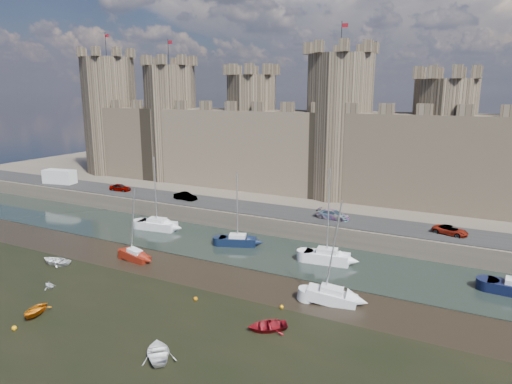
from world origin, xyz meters
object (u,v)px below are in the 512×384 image
sailboat_4 (135,255)px  sailboat_1 (238,240)px  car_1 (185,196)px  sailboat_0 (157,224)px  car_2 (333,215)px  sailboat_2 (327,256)px  dinghy_0 (34,312)px  van (60,177)px  car_0 (120,188)px  car_3 (450,230)px  sailboat_5 (332,296)px

sailboat_4 → sailboat_1: bearing=55.7°
car_1 → sailboat_0: 8.86m
sailboat_4 → car_1: bearing=113.7°
sailboat_4 → car_2: bearing=52.1°
sailboat_1 → sailboat_4: sailboat_1 is taller
car_1 → sailboat_1: 17.70m
sailboat_0 → sailboat_2: size_ratio=0.95×
sailboat_2 → dinghy_0: (-19.37, -24.37, -0.55)m
sailboat_2 → sailboat_4: bearing=-161.9°
car_2 → van: 53.94m
van → sailboat_1: bearing=-22.0°
van → sailboat_2: 57.38m
car_0 → van: van is taller
car_0 → dinghy_0: 40.97m
car_1 → dinghy_0: bearing=-162.5°
car_2 → dinghy_0: bearing=156.8°
car_0 → sailboat_1: size_ratio=0.40×
car_3 → sailboat_2: bearing=144.6°
car_2 → sailboat_0: (-23.73, -8.74, -2.34)m
car_0 → sailboat_2: size_ratio=0.34×
car_2 → dinghy_0: size_ratio=1.46×
car_1 → van: size_ratio=0.65×
sailboat_2 → sailboat_5: size_ratio=1.10×
sailboat_1 → dinghy_0: size_ratio=3.07×
van → dinghy_0: van is taller
van → sailboat_0: sailboat_0 is taller
car_1 → van: 29.17m
car_1 → sailboat_1: sailboat_1 is taller
sailboat_5 → dinghy_0: 27.43m
car_2 → sailboat_1: sailboat_1 is taller
car_2 → van: (-53.94, -0.33, 0.67)m
car_1 → sailboat_2: (27.32, -9.72, -2.28)m
car_3 → sailboat_2: sailboat_2 is taller
sailboat_4 → sailboat_0: bearing=122.0°
sailboat_1 → dinghy_0: sailboat_1 is taller
car_1 → sailboat_4: bearing=-156.8°
car_0 → car_3: (53.99, -0.03, -0.08)m
sailboat_2 → dinghy_0: sailboat_2 is taller
dinghy_0 → car_2: bearing=39.1°
dinghy_0 → sailboat_5: bearing=7.8°
sailboat_0 → sailboat_2: bearing=-10.2°
sailboat_1 → sailboat_4: (-8.31, -10.22, -0.09)m
sailboat_0 → van: bearing=156.9°
sailboat_0 → sailboat_5: sailboat_0 is taller
sailboat_0 → sailboat_4: sailboat_0 is taller
car_3 → sailboat_4: bearing=136.6°
car_2 → dinghy_0: 38.35m
sailboat_4 → dinghy_0: bearing=-80.1°
sailboat_0 → sailboat_1: 13.93m
car_2 → car_3: (14.98, -0.05, -0.09)m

